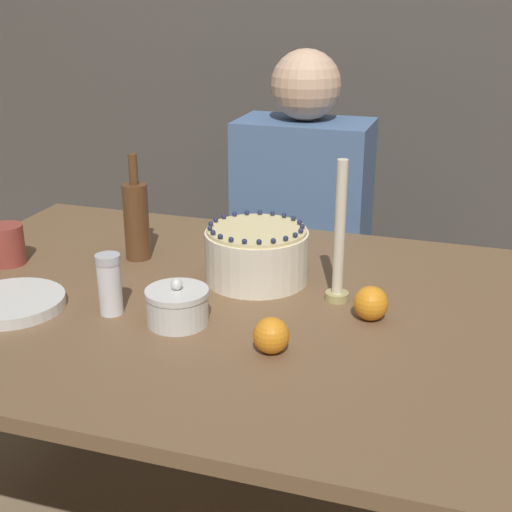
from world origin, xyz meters
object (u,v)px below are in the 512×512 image
at_px(sugar_bowl, 177,306).
at_px(bottle, 136,219).
at_px(cake, 256,254).
at_px(candle, 339,244).
at_px(sugar_shaker, 110,284).
at_px(person_man_blue_shirt, 301,268).

height_order(sugar_bowl, bottle, bottle).
distance_m(cake, candle, 0.22).
xyz_separation_m(cake, candle, (0.20, -0.06, 0.07)).
bearing_deg(sugar_bowl, sugar_shaker, 179.76).
height_order(sugar_shaker, candle, candle).
height_order(candle, bottle, candle).
xyz_separation_m(sugar_shaker, bottle, (-0.09, 0.31, 0.04)).
xyz_separation_m(cake, sugar_bowl, (-0.08, -0.27, -0.03)).
bearing_deg(cake, bottle, 172.56).
bearing_deg(person_man_blue_shirt, candle, 110.52).
bearing_deg(bottle, sugar_shaker, -73.32).
bearing_deg(person_man_blue_shirt, sugar_shaker, 77.33).
height_order(bottle, person_man_blue_shirt, person_man_blue_shirt).
distance_m(cake, bottle, 0.33).
xyz_separation_m(candle, person_man_blue_shirt, (-0.24, 0.65, -0.33)).
bearing_deg(candle, person_man_blue_shirt, 110.52).
bearing_deg(person_man_blue_shirt, sugar_bowl, 87.23).
bearing_deg(sugar_bowl, cake, 73.05).
bearing_deg(sugar_shaker, candle, 25.70).
relative_size(sugar_shaker, person_man_blue_shirt, 0.11).
bearing_deg(bottle, person_man_blue_shirt, 62.63).
height_order(sugar_bowl, sugar_shaker, sugar_shaker).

